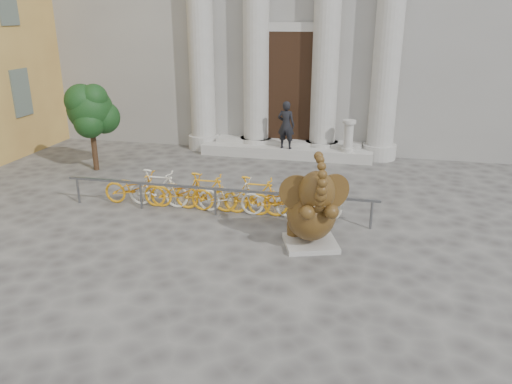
% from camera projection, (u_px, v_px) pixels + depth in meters
% --- Properties ---
extents(ground, '(80.00, 80.00, 0.00)m').
position_uv_depth(ground, '(201.00, 290.00, 9.14)').
color(ground, '#474442').
rests_on(ground, ground).
extents(entrance_steps, '(6.00, 1.20, 0.36)m').
position_uv_depth(entrance_steps, '(286.00, 151.00, 17.71)').
color(entrance_steps, '#A8A59E').
rests_on(entrance_steps, ground).
extents(elephant_statue, '(1.47, 1.75, 2.21)m').
position_uv_depth(elephant_statue, '(312.00, 212.00, 10.59)').
color(elephant_statue, '#A8A59E').
rests_on(elephant_statue, ground).
extents(bike_rack, '(8.00, 0.53, 1.00)m').
position_uv_depth(bike_rack, '(218.00, 193.00, 12.59)').
color(bike_rack, slate).
rests_on(bike_rack, ground).
extents(tree, '(1.60, 1.45, 2.77)m').
position_uv_depth(tree, '(91.00, 110.00, 15.50)').
color(tree, '#332114').
rests_on(tree, ground).
extents(pedestrian, '(0.65, 0.47, 1.64)m').
position_uv_depth(pedestrian, '(286.00, 125.00, 17.04)').
color(pedestrian, black).
rests_on(pedestrian, entrance_steps).
extents(balustrade_post, '(0.44, 0.44, 1.07)m').
position_uv_depth(balustrade_post, '(348.00, 137.00, 16.75)').
color(balustrade_post, '#A8A59E').
rests_on(balustrade_post, entrance_steps).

